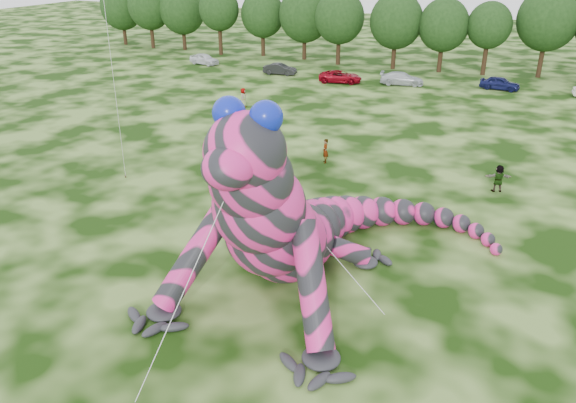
# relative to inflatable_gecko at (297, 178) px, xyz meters

# --- Properties ---
(ground) EXTENTS (240.00, 240.00, 0.00)m
(ground) POSITION_rel_inflatable_gecko_xyz_m (2.69, -5.98, -4.79)
(ground) COLOR #16330A
(ground) RESTS_ON ground
(inflatable_gecko) EXTENTS (16.57, 19.53, 9.59)m
(inflatable_gecko) POSITION_rel_inflatable_gecko_xyz_m (0.00, 0.00, 0.00)
(inflatable_gecko) COLOR #E42585
(inflatable_gecko) RESTS_ON ground
(tree_0) EXTENTS (6.91, 6.22, 9.51)m
(tree_0) POSITION_rel_inflatable_gecko_xyz_m (-51.87, 53.25, -0.04)
(tree_0) COLOR black
(tree_0) RESTS_ON ground
(tree_1) EXTENTS (6.74, 6.07, 9.81)m
(tree_1) POSITION_rel_inflatable_gecko_xyz_m (-45.67, 52.07, 0.11)
(tree_1) COLOR black
(tree_1) RESTS_ON ground
(tree_2) EXTENTS (7.04, 6.34, 9.64)m
(tree_2) POSITION_rel_inflatable_gecko_xyz_m (-40.33, 52.78, 0.03)
(tree_2) COLOR black
(tree_2) RESTS_ON ground
(tree_3) EXTENTS (5.81, 5.23, 9.44)m
(tree_3) POSITION_rel_inflatable_gecko_xyz_m (-33.03, 51.08, -0.07)
(tree_3) COLOR black
(tree_3) RESTS_ON ground
(tree_4) EXTENTS (6.22, 5.60, 9.06)m
(tree_4) POSITION_rel_inflatable_gecko_xyz_m (-26.95, 52.73, -0.27)
(tree_4) COLOR black
(tree_4) RESTS_ON ground
(tree_5) EXTENTS (7.16, 6.44, 9.80)m
(tree_5) POSITION_rel_inflatable_gecko_xyz_m (-20.43, 52.45, 0.10)
(tree_5) COLOR black
(tree_5) RESTS_ON ground
(tree_6) EXTENTS (6.52, 5.86, 9.49)m
(tree_6) POSITION_rel_inflatable_gecko_xyz_m (-14.87, 50.70, -0.05)
(tree_6) COLOR black
(tree_6) RESTS_ON ground
(tree_7) EXTENTS (6.68, 6.01, 9.48)m
(tree_7) POSITION_rel_inflatable_gecko_xyz_m (-7.39, 50.82, -0.06)
(tree_7) COLOR black
(tree_7) RESTS_ON ground
(tree_8) EXTENTS (6.14, 5.53, 8.94)m
(tree_8) POSITION_rel_inflatable_gecko_xyz_m (-1.53, 51.00, -0.32)
(tree_8) COLOR black
(tree_8) RESTS_ON ground
(tree_9) EXTENTS (5.27, 4.74, 8.68)m
(tree_9) POSITION_rel_inflatable_gecko_xyz_m (3.75, 51.36, -0.45)
(tree_9) COLOR black
(tree_9) RESTS_ON ground
(tree_10) EXTENTS (7.09, 6.38, 10.50)m
(tree_10) POSITION_rel_inflatable_gecko_xyz_m (10.09, 52.59, 0.46)
(tree_10) COLOR black
(tree_10) RESTS_ON ground
(car_0) EXTENTS (4.54, 2.56, 1.46)m
(car_0) POSITION_rel_inflatable_gecko_xyz_m (-31.37, 43.63, -4.06)
(car_0) COLOR silver
(car_0) RESTS_ON ground
(car_1) EXTENTS (4.20, 1.73, 1.35)m
(car_1) POSITION_rel_inflatable_gecko_xyz_m (-19.36, 41.64, -4.12)
(car_1) COLOR black
(car_1) RESTS_ON ground
(car_2) EXTENTS (5.32, 3.23, 1.38)m
(car_2) POSITION_rel_inflatable_gecko_xyz_m (-11.10, 40.33, -4.10)
(car_2) COLOR maroon
(car_2) RESTS_ON ground
(car_3) EXTENTS (5.14, 2.68, 1.42)m
(car_3) POSITION_rel_inflatable_gecko_xyz_m (-4.24, 41.94, -4.08)
(car_3) COLOR silver
(car_3) RESTS_ON ground
(car_4) EXTENTS (4.41, 2.15, 1.45)m
(car_4) POSITION_rel_inflatable_gecko_xyz_m (6.26, 43.86, -4.07)
(car_4) COLOR #121547
(car_4) RESTS_ON ground
(spectator_0) EXTENTS (0.71, 0.78, 1.80)m
(spectator_0) POSITION_rel_inflatable_gecko_xyz_m (-3.71, 14.51, -3.90)
(spectator_0) COLOR gray
(spectator_0) RESTS_ON ground
(spectator_4) EXTENTS (0.76, 1.01, 1.86)m
(spectator_4) POSITION_rel_inflatable_gecko_xyz_m (-16.46, 26.18, -3.86)
(spectator_4) COLOR gray
(spectator_4) RESTS_ON ground
(spectator_5) EXTENTS (1.75, 1.07, 1.80)m
(spectator_5) POSITION_rel_inflatable_gecko_xyz_m (8.33, 13.89, -3.89)
(spectator_5) COLOR gray
(spectator_5) RESTS_ON ground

